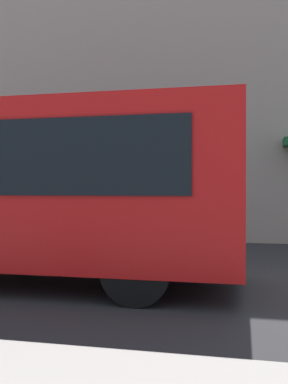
{
  "coord_description": "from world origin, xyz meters",
  "views": [
    {
      "loc": [
        -0.16,
        7.51,
        1.64
      ],
      "look_at": [
        1.37,
        0.64,
        1.59
      ],
      "focal_mm": 41.85,
      "sensor_mm": 36.0,
      "label": 1
    }
  ],
  "objects": [
    {
      "name": "building_facade_far",
      "position": [
        -0.02,
        -6.8,
        5.99
      ],
      "size": [
        28.0,
        1.55,
        12.0
      ],
      "color": "#A89E8E",
      "rests_on": "ground_plane"
    },
    {
      "name": "ground_plane",
      "position": [
        0.0,
        0.0,
        0.0
      ],
      "size": [
        60.0,
        60.0,
        0.0
      ],
      "primitive_type": "plane",
      "color": "#2B2B2D"
    }
  ]
}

